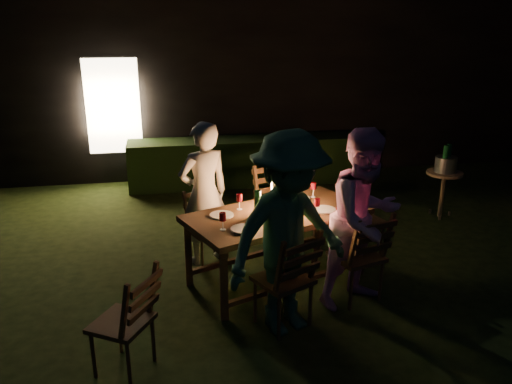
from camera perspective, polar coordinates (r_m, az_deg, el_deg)
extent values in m
plane|color=black|center=(5.69, 11.27, -9.75)|extent=(40.00, 40.00, 0.00)
cube|color=black|center=(11.05, -0.32, 12.99)|extent=(10.00, 4.00, 3.20)
cube|color=#FFE5B2|center=(8.96, -16.02, 9.39)|extent=(0.90, 0.06, 1.60)
cube|color=black|center=(8.79, -0.62, 3.61)|extent=(4.20, 0.70, 0.80)
cube|color=#4D2C19|center=(5.28, 2.46, -2.61)|extent=(2.11, 1.57, 0.06)
cube|color=#4D2C19|center=(4.74, -3.68, -10.71)|extent=(0.07, 0.07, 0.70)
cube|color=#4D2C19|center=(5.36, -7.73, -7.20)|extent=(0.07, 0.07, 0.70)
cube|color=#4D2C19|center=(5.67, 11.94, -5.94)|extent=(0.07, 0.07, 0.70)
cube|color=#4D2C19|center=(6.20, 6.97, -3.50)|extent=(0.07, 0.07, 0.70)
cube|color=#4D2C19|center=(4.61, 3.11, -9.97)|extent=(0.60, 0.59, 0.04)
cube|color=#4D2C19|center=(4.34, 4.83, -7.60)|extent=(0.47, 0.33, 0.53)
cube|color=#4D2C19|center=(5.13, 11.42, -7.24)|extent=(0.56, 0.54, 0.04)
cube|color=#4D2C19|center=(4.87, 13.05, -5.05)|extent=(0.48, 0.27, 0.53)
cube|color=#4D2C19|center=(5.79, -5.50, -4.45)|extent=(0.51, 0.50, 0.04)
cube|color=#4D2C19|center=(5.84, -6.38, -1.62)|extent=(0.42, 0.28, 0.47)
cube|color=#4D2C19|center=(6.25, 2.68, -1.98)|extent=(0.59, 0.58, 0.04)
cube|color=#4D2C19|center=(6.31, 1.71, 1.08)|extent=(0.49, 0.31, 0.55)
cube|color=#4D2C19|center=(6.14, 12.08, -3.13)|extent=(0.50, 0.51, 0.04)
cube|color=#4D2C19|center=(5.95, 10.83, -0.99)|extent=(0.24, 0.45, 0.50)
cube|color=#4D2C19|center=(4.20, -15.12, -14.23)|extent=(0.57, 0.57, 0.04)
cube|color=#4D2C19|center=(3.96, -13.25, -11.60)|extent=(0.34, 0.43, 0.50)
imported|color=beige|center=(5.70, -5.96, -0.24)|extent=(0.71, 0.60, 1.67)
imported|color=#D794C9|center=(4.91, 12.29, -3.03)|extent=(1.05, 0.94, 1.78)
imported|color=#336647|center=(4.35, 3.75, -4.95)|extent=(1.37, 1.08, 1.86)
cube|color=white|center=(5.32, 2.61, -1.88)|extent=(0.15, 0.15, 0.03)
cube|color=white|center=(5.22, 2.66, 1.41)|extent=(0.16, 0.16, 0.03)
cylinder|color=#FF9E3F|center=(5.29, 2.63, -0.71)|extent=(0.09, 0.09, 0.18)
cylinder|color=white|center=(5.17, -3.95, -2.64)|extent=(0.25, 0.25, 0.01)
cylinder|color=white|center=(4.81, -1.45, -4.24)|extent=(0.25, 0.25, 0.01)
cylinder|color=white|center=(5.68, 4.95, -0.69)|extent=(0.25, 0.25, 0.01)
cylinder|color=white|center=(5.36, 7.78, -2.00)|extent=(0.25, 0.25, 0.01)
cylinder|color=#0F471E|center=(5.09, 0.17, -1.35)|extent=(0.07, 0.07, 0.28)
cube|color=red|center=(4.94, 3.14, -3.67)|extent=(0.18, 0.14, 0.01)
cube|color=red|center=(5.36, 9.14, -2.06)|extent=(0.18, 0.14, 0.01)
cube|color=black|center=(4.72, -1.68, -4.77)|extent=(0.14, 0.07, 0.01)
cylinder|color=olive|center=(7.61, 20.76, 2.02)|extent=(0.50, 0.50, 0.04)
cylinder|color=olive|center=(7.70, 20.48, -0.32)|extent=(0.06, 0.06, 0.66)
cylinder|color=#A5A8AD|center=(7.57, 20.87, 2.96)|extent=(0.30, 0.30, 0.22)
cylinder|color=#0F471E|center=(7.50, 20.74, 3.24)|extent=(0.07, 0.07, 0.32)
cylinder|color=#0F471E|center=(7.62, 21.08, 3.42)|extent=(0.07, 0.07, 0.32)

